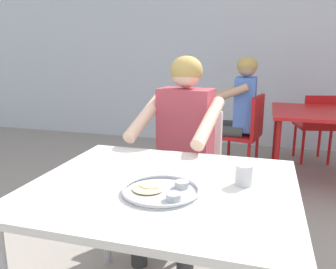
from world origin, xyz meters
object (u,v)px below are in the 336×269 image
table_foreground (163,199)px  drinking_cup (244,174)px  chair_red_far (316,123)px  diner_foreground (181,138)px  patron_background (236,106)px  chair_foreground (191,164)px  table_background_red (318,119)px  chair_red_left (247,130)px  thali_tray (161,190)px

table_foreground → drinking_cup: (0.33, 0.08, 0.12)m
drinking_cup → chair_red_far: (0.64, 2.80, -0.31)m
diner_foreground → patron_background: (0.21, 1.51, -0.02)m
chair_foreground → table_background_red: chair_foreground is taller
drinking_cup → chair_foreground: size_ratio=0.10×
chair_red_far → patron_background: patron_background is taller
drinking_cup → chair_red_left: bearing=92.8°
chair_red_left → chair_red_far: size_ratio=1.06×
table_foreground → drinking_cup: drinking_cup is taller
drinking_cup → chair_red_left: size_ratio=0.10×
table_background_red → chair_red_left: (-0.67, -0.04, -0.14)m
table_background_red → patron_background: (-0.79, 0.00, 0.09)m
chair_foreground → patron_background: patron_background is taller
table_background_red → chair_foreground: bearing=-127.3°
drinking_cup → diner_foreground: size_ratio=0.07×
thali_tray → chair_red_far: 3.14m
drinking_cup → chair_red_far: size_ratio=0.11×
patron_background → thali_tray: bearing=-92.0°
thali_tray → chair_red_far: chair_red_far is taller
table_foreground → chair_red_far: size_ratio=1.36×
chair_foreground → patron_background: bearing=81.6°
thali_tray → table_background_red: thali_tray is taller
diner_foreground → patron_background: 1.52m
table_background_red → chair_red_far: chair_red_far is taller
patron_background → drinking_cup: bearing=-84.1°
drinking_cup → thali_tray: bearing=-150.0°
chair_red_far → chair_red_left: bearing=-137.5°
chair_red_far → diner_foreground: bearing=-116.6°
chair_foreground → chair_red_far: bearing=61.3°
drinking_cup → chair_red_far: drinking_cup is taller
table_foreground → diner_foreground: bearing=98.3°
table_foreground → table_background_red: (0.89, 2.24, -0.03)m
table_background_red → patron_background: 0.79m
thali_tray → chair_foreground: size_ratio=0.35×
patron_background → chair_red_left: bearing=-18.6°
diner_foreground → table_foreground: bearing=-81.7°
chair_foreground → chair_red_far: (1.06, 1.92, -0.03)m
thali_tray → patron_background: bearing=88.0°
chair_red_left → patron_background: size_ratio=0.69×
table_foreground → chair_foreground: size_ratio=1.25×
table_foreground → table_background_red: 2.42m
patron_background → chair_red_far: bearing=36.5°
diner_foreground → table_background_red: size_ratio=1.34×
table_foreground → chair_foreground: bearing=95.3°
thali_tray → chair_red_left: (0.20, 2.30, -0.25)m
table_foreground → chair_foreground: (-0.09, 0.96, -0.16)m
table_foreground → table_background_red: size_ratio=1.17×
chair_red_far → drinking_cup: bearing=-102.9°
thali_tray → chair_foreground: bearing=96.0°
table_foreground → table_background_red: bearing=68.3°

